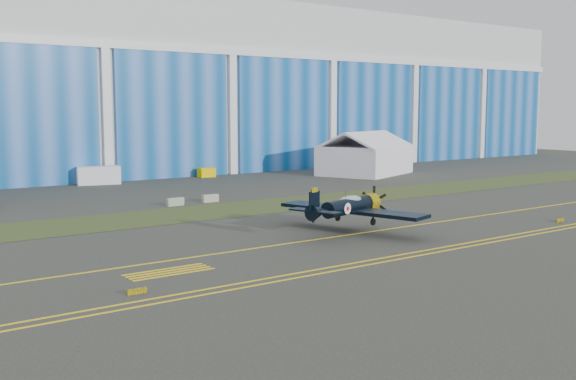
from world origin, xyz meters
TOP-DOWN VIEW (x-y plane):
  - ground at (0.00, 0.00)m, footprint 260.00×260.00m
  - grass_median at (0.00, 14.00)m, footprint 260.00×10.00m
  - hangar at (0.00, 71.79)m, footprint 220.00×45.70m
  - taxiway_centreline at (0.00, -5.00)m, footprint 200.00×0.20m
  - edge_line_near at (0.00, -14.50)m, footprint 80.00×0.20m
  - edge_line_far at (0.00, -13.50)m, footprint 80.00×0.20m
  - hold_short_ladder at (-18.00, -8.10)m, footprint 6.00×2.40m
  - guard_board_left at (-22.00, -12.00)m, footprint 1.20×0.15m
  - guard_board_right at (22.00, -12.00)m, footprint 1.20×0.15m
  - warbird at (1.27, -4.30)m, footprint 15.09×16.80m
  - tent at (39.91, 35.60)m, footprint 18.85×16.51m
  - shipping_container at (-2.39, 47.01)m, footprint 6.49×3.74m
  - tug at (15.66, 47.08)m, footprint 2.63×1.69m
  - gse_box at (49.02, 42.30)m, footprint 3.27×2.41m
  - barrier_a at (-3.35, 20.26)m, footprint 2.01×0.63m
  - barrier_b at (1.41, 20.60)m, footprint 2.02×0.67m

SIDE VIEW (x-z plane):
  - ground at x=0.00m, z-range 0.00..0.00m
  - taxiway_centreline at x=0.00m, z-range 0.00..0.02m
  - edge_line_near at x=0.00m, z-range 0.00..0.02m
  - edge_line_far at x=0.00m, z-range 0.00..0.02m
  - hold_short_ladder at x=-18.00m, z-range 0.00..0.02m
  - grass_median at x=0.00m, z-range 0.01..0.03m
  - guard_board_left at x=-22.00m, z-range 0.00..0.35m
  - guard_board_right at x=22.00m, z-range 0.00..0.35m
  - barrier_a at x=-3.35m, z-range 0.00..0.90m
  - barrier_b at x=1.41m, z-range 0.00..0.90m
  - tug at x=15.66m, z-range 0.00..1.51m
  - gse_box at x=49.02m, z-range 0.00..1.76m
  - shipping_container at x=-2.39m, z-range 0.00..2.64m
  - warbird at x=1.27m, z-range 0.29..4.50m
  - tent at x=39.91m, z-range 0.00..7.30m
  - hangar at x=0.00m, z-range -0.04..29.96m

